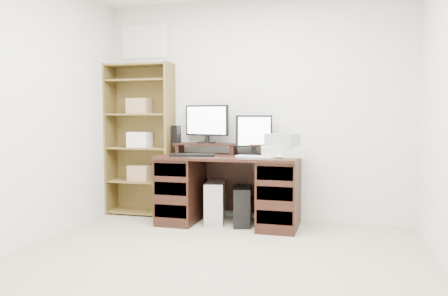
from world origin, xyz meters
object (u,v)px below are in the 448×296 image
at_px(bookshelf, 141,138).
at_px(tower_silver, 215,202).
at_px(monitor_wide, 207,122).
at_px(monitor_small, 254,134).
at_px(desk, 229,189).
at_px(printer, 282,152).
at_px(tower_black, 242,206).

bearing_deg(bookshelf, tower_silver, -10.18).
relative_size(monitor_wide, bookshelf, 0.30).
xyz_separation_m(monitor_wide, monitor_small, (0.57, -0.08, -0.12)).
bearing_deg(monitor_wide, desk, -20.05).
bearing_deg(desk, bookshelf, 169.52).
bearing_deg(tower_silver, bookshelf, 158.80).
bearing_deg(printer, tower_silver, 167.98).
xyz_separation_m(monitor_wide, tower_silver, (0.15, -0.18, -0.89)).
relative_size(printer, tower_black, 0.99).
distance_m(monitor_small, bookshelf, 1.40).
bearing_deg(monitor_wide, monitor_small, 5.99).
bearing_deg(tower_black, printer, -7.11).
xyz_separation_m(desk, bookshelf, (-1.15, 0.21, 0.53)).
relative_size(desk, tower_silver, 3.30).
bearing_deg(monitor_small, bookshelf, 153.38).
xyz_separation_m(monitor_wide, printer, (0.89, -0.17, -0.31)).
relative_size(tower_silver, bookshelf, 0.25).
relative_size(monitor_wide, printer, 1.24).
bearing_deg(tower_black, tower_silver, 161.22).
bearing_deg(desk, printer, 5.11).
relative_size(monitor_small, printer, 1.01).
height_order(monitor_wide, bookshelf, bookshelf).
distance_m(printer, tower_black, 0.74).
relative_size(tower_black, bookshelf, 0.25).
relative_size(monitor_wide, tower_silver, 1.19).
xyz_separation_m(desk, printer, (0.57, 0.05, 0.42)).
bearing_deg(tower_black, desk, 169.22).
bearing_deg(monitor_wide, tower_black, -10.52).
distance_m(tower_silver, bookshelf, 1.21).
height_order(desk, tower_black, desk).
bearing_deg(desk, tower_silver, 167.84).
relative_size(printer, tower_silver, 0.96).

